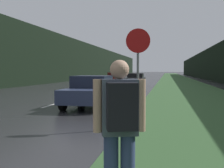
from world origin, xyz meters
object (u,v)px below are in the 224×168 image
(car_oncoming, at_px, (114,77))
(car_passing_far, at_px, (135,79))
(car_passing_near, at_px, (91,91))
(stop_sign, at_px, (138,67))
(hitchhiker_with_backpack, at_px, (120,125))

(car_oncoming, bearing_deg, car_passing_far, -67.39)
(car_oncoming, bearing_deg, car_passing_near, -81.49)
(car_oncoming, bearing_deg, stop_sign, -78.21)
(hitchhiker_with_backpack, height_order, car_passing_far, hitchhiker_with_backpack)
(stop_sign, xyz_separation_m, car_passing_near, (-2.54, 4.25, -1.04))
(stop_sign, bearing_deg, car_oncoming, 101.79)
(car_passing_near, xyz_separation_m, car_oncoming, (-4.19, 27.99, -0.01))
(stop_sign, bearing_deg, car_passing_far, 96.54)
(hitchhiker_with_backpack, distance_m, car_passing_near, 9.50)
(stop_sign, distance_m, car_passing_far, 22.36)
(stop_sign, distance_m, car_passing_near, 5.06)
(stop_sign, height_order, car_oncoming, stop_sign)
(stop_sign, xyz_separation_m, car_passing_far, (-2.54, 22.19, -1.06))
(hitchhiker_with_backpack, xyz_separation_m, car_passing_far, (-2.83, 27.00, -0.33))
(car_passing_far, xyz_separation_m, car_oncoming, (-4.19, 10.05, 0.01))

